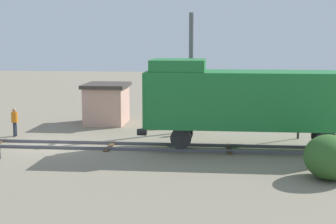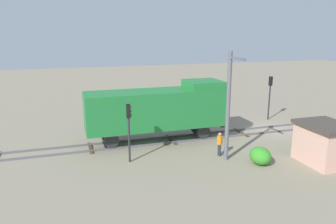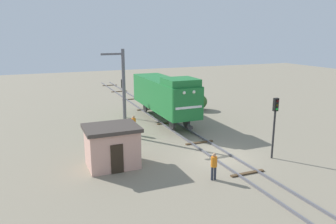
% 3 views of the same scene
% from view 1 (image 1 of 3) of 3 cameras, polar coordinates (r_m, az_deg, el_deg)
% --- Properties ---
extents(ground_plane, '(115.33, 115.33, 0.00)m').
position_cam_1_polar(ground_plane, '(28.94, -12.65, -3.68)').
color(ground_plane, gray).
extents(railway_track, '(2.40, 76.89, 0.16)m').
position_cam_1_polar(railway_track, '(28.93, -12.66, -3.54)').
color(railway_track, '#595960').
rests_on(railway_track, ground).
extents(locomotive, '(2.90, 11.60, 4.60)m').
position_cam_1_polar(locomotive, '(27.04, 8.91, 1.54)').
color(locomotive, '#1E7233').
rests_on(locomotive, railway_track).
extents(traffic_signal_mid, '(0.32, 0.34, 3.99)m').
position_cam_1_polar(traffic_signal_mid, '(30.72, 14.36, 2.22)').
color(traffic_signal_mid, '#262628').
rests_on(traffic_signal_mid, ground).
extents(worker_near_track, '(0.38, 0.38, 1.70)m').
position_cam_1_polar(worker_near_track, '(32.05, -16.64, -0.84)').
color(worker_near_track, '#262B38').
rests_on(worker_near_track, ground).
extents(worker_by_signal, '(0.38, 0.38, 1.70)m').
position_cam_1_polar(worker_by_signal, '(31.45, 2.64, -0.67)').
color(worker_by_signal, '#262B38').
rests_on(worker_by_signal, ground).
extents(catenary_mast, '(1.94, 0.28, 7.38)m').
position_cam_1_polar(catenary_mast, '(31.99, 2.57, 4.78)').
color(catenary_mast, '#595960').
rests_on(catenary_mast, ground).
extents(relay_hut, '(3.50, 2.90, 2.74)m').
position_cam_1_polar(relay_hut, '(35.47, -6.82, 0.97)').
color(relay_hut, '#D19E8C').
rests_on(relay_hut, ground).
extents(bush_near, '(1.62, 1.33, 1.18)m').
position_cam_1_polar(bush_near, '(33.87, -0.34, -0.69)').
color(bush_near, '#338B26').
rests_on(bush_near, ground).
extents(bush_mid, '(2.59, 2.12, 1.88)m').
position_cam_1_polar(bush_mid, '(22.70, 17.45, -4.78)').
color(bush_mid, '#305B26').
rests_on(bush_mid, ground).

